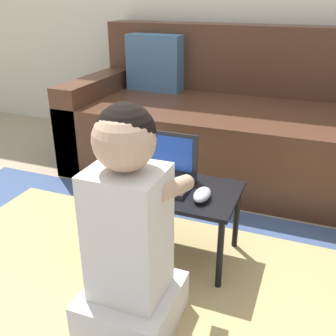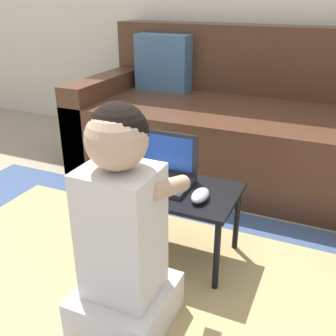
{
  "view_description": "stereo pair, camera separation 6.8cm",
  "coord_description": "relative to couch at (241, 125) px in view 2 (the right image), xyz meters",
  "views": [
    {
      "loc": [
        0.53,
        -1.18,
        1.04
      ],
      "look_at": [
        -0.0,
        0.18,
        0.38
      ],
      "focal_mm": 42.0,
      "sensor_mm": 36.0,
      "label": 1
    },
    {
      "loc": [
        0.59,
        -1.15,
        1.04
      ],
      "look_at": [
        -0.0,
        0.18,
        0.38
      ],
      "focal_mm": 42.0,
      "sensor_mm": 36.0,
      "label": 2
    }
  ],
  "objects": [
    {
      "name": "laptop",
      "position": [
        -0.11,
        -0.97,
        0.06
      ],
      "size": [
        0.3,
        0.19,
        0.2
      ],
      "color": "#232328",
      "rests_on": "laptop_desk"
    },
    {
      "name": "laptop_desk",
      "position": [
        -0.07,
        -0.99,
        -0.01
      ],
      "size": [
        0.61,
        0.33,
        0.32
      ],
      "color": "black",
      "rests_on": "ground_plane"
    },
    {
      "name": "couch",
      "position": [
        0.0,
        0.0,
        0.0
      ],
      "size": [
        1.94,
        0.92,
        0.85
      ],
      "color": "#4C2D1E",
      "rests_on": "ground_plane"
    },
    {
      "name": "person_seated",
      "position": [
        -0.01,
        -1.41,
        0.06
      ],
      "size": [
        0.3,
        0.4,
        0.77
      ],
      "color": "silver",
      "rests_on": "ground_plane"
    },
    {
      "name": "computer_mouse",
      "position": [
        0.11,
        -1.04,
        0.05
      ],
      "size": [
        0.06,
        0.11,
        0.04
      ],
      "color": "#B2B7C1",
      "rests_on": "laptop_desk"
    },
    {
      "name": "ground_plane",
      "position": [
        -0.06,
        -1.13,
        -0.29
      ],
      "size": [
        16.0,
        16.0,
        0.0
      ],
      "primitive_type": "plane",
      "color": "gray"
    },
    {
      "name": "area_rug",
      "position": [
        -0.07,
        -1.2,
        -0.29
      ],
      "size": [
        2.57,
        1.32,
        0.01
      ],
      "color": "#3D517A",
      "rests_on": "ground_plane"
    }
  ]
}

